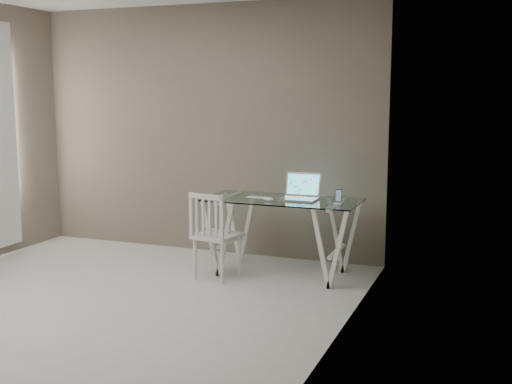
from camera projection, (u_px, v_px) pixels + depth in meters
room at (72, 98)px, 4.94m from camera, size 4.50×4.52×2.71m
desk at (282, 236)px, 6.21m from camera, size 1.50×0.70×0.75m
chair at (213, 232)px, 6.03m from camera, size 0.44×0.44×0.84m
laptop at (300, 193)px, 6.16m from camera, size 0.35×0.31×0.24m
keyboard at (259, 198)px, 6.21m from camera, size 0.26×0.11×0.01m
mouse at (269, 199)px, 6.05m from camera, size 0.10×0.06×0.03m
phone_dock at (338, 200)px, 5.89m from camera, size 0.07×0.07×0.13m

